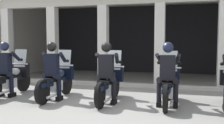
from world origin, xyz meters
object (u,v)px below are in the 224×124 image
Objects in this scene: motorcycle_far_left at (12,78)px; police_officer_left at (52,66)px; motorcycle_left at (57,80)px; motorcycle_center at (110,83)px; police_officer_right at (168,69)px; police_officer_center at (107,67)px; motorcycle_right at (168,85)px; police_officer_far_left at (5,64)px.

motorcycle_far_left is 1.29× the size of police_officer_left.
police_officer_left is (-0.00, -0.28, 0.44)m from motorcycle_left.
motorcycle_left is 1.53m from motorcycle_center.
motorcycle_left is at bearing -2.43° from motorcycle_far_left.
police_officer_left reaches higher than motorcycle_center.
motorcycle_far_left is 4.61m from police_officer_right.
police_officer_left is 1.62m from motorcycle_center.
motorcycle_far_left is at bearing 170.12° from police_officer_left.
motorcycle_far_left is at bearing -179.43° from motorcycle_left.
police_officer_right is at bearing 4.20° from police_officer_left.
police_officer_center is (1.53, -0.27, 0.44)m from motorcycle_left.
motorcycle_right is (3.06, 0.08, 0.00)m from motorcycle_left.
motorcycle_far_left is 0.52m from police_officer_far_left.
motorcycle_left is 3.06m from motorcycle_right.
motorcycle_right is (4.58, 0.31, -0.44)m from police_officer_far_left.
police_officer_left is at bearing -173.31° from motorcycle_right.
police_officer_right is at bearing -90.43° from motorcycle_right.
motorcycle_right is (4.58, 0.03, 0.00)m from motorcycle_far_left.
police_officer_left is at bearing -173.23° from police_officer_center.
motorcycle_right is (3.06, 0.37, -0.44)m from police_officer_left.
motorcycle_center is at bearing 13.60° from police_officer_left.
police_officer_far_left is at bearing -179.43° from police_officer_left.
police_officer_far_left is 0.78× the size of motorcycle_right.
police_officer_far_left is 1.00× the size of police_officer_right.
motorcycle_far_left is 1.00× the size of motorcycle_right.
motorcycle_center is 1.29× the size of police_officer_right.
police_officer_left is 0.78× the size of motorcycle_right.
police_officer_left is 3.11m from motorcycle_right.
police_officer_right reaches higher than motorcycle_left.
motorcycle_far_left is at bearing 89.36° from police_officer_far_left.
police_officer_left is (1.53, -0.05, 0.00)m from police_officer_far_left.
police_officer_right is at bearing -1.11° from motorcycle_left.
police_officer_far_left is 3.10m from motorcycle_center.
police_officer_left and police_officer_right have the same top height.
police_officer_left is (1.53, -0.34, 0.44)m from motorcycle_far_left.
motorcycle_left is at bearing 8.13° from police_officer_far_left.
police_officer_far_left and police_officer_right have the same top height.
motorcycle_right is at bearing 19.33° from police_officer_center.
police_officer_center is at bearing -177.50° from police_officer_right.
police_officer_left is at bearing -12.87° from motorcycle_far_left.
police_officer_left is 1.53m from police_officer_center.
police_officer_far_left is at bearing -90.64° from motorcycle_far_left.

